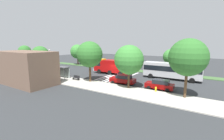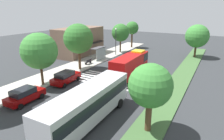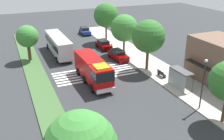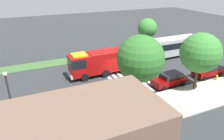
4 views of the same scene
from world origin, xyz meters
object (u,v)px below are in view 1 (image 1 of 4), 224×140
Objects in this scene: bench_near_shelter at (76,78)px; median_tree_west at (78,52)px; parked_car_mid at (160,85)px; median_tree_far_west at (171,57)px; sidewalk_tree_east at (40,55)px; fire_hydrant at (156,89)px; transit_bus at (172,70)px; sidewalk_tree_center at (90,55)px; sidewalk_tree_far_west at (188,57)px; fire_truck at (111,66)px; bus_stop_shelter at (63,70)px; street_lamp at (50,60)px; parked_car_east at (123,79)px; sidewalk_tree_west at (129,60)px; sidewalk_tree_far_east at (25,52)px.

median_tree_west is (15.97, -16.84, 4.01)m from bench_near_shelter.
parked_car_mid is 0.75× the size of median_tree_far_west.
sidewalk_tree_east reaches higher than median_tree_far_west.
fire_hydrant is (-16.09, -1.02, -0.10)m from bench_near_shelter.
transit_bus is 1.49× the size of sidewalk_tree_center.
sidewalk_tree_far_west reaches higher than fire_hydrant.
median_tree_west is at bearing -22.28° from fire_truck.
sidewalk_tree_far_west is (-24.30, -0.53, 3.81)m from bus_stop_shelter.
bus_stop_shelter is 0.43× the size of sidewalk_tree_far_west.
bus_stop_shelter is 5.00× the size of fire_hydrant.
street_lamp is 0.86× the size of median_tree_west.
fire_truck is at bearing -27.53° from parked_car_mid.
median_tree_west is at bearing 0.00° from median_tree_far_west.
parked_car_mid is at bearing 176.68° from parked_car_east.
parked_car_mid is 0.67× the size of sidewalk_tree_east.
street_lamp is 0.73× the size of sidewalk_tree_far_west.
sidewalk_tree_east is at bearing 102.34° from median_tree_west.
sidewalk_tree_west is (4.59, 11.02, 2.83)m from transit_bus.
median_tree_west is (19.25, -16.32, -0.81)m from sidewalk_tree_center.
sidewalk_tree_west is at bearing -177.42° from bench_near_shelter.
parked_car_east is 1.39× the size of bus_stop_shelter.
parked_car_east is 0.42× the size of transit_bus.
sidewalk_tree_east is at bearing 0.00° from sidewalk_tree_west.
parked_car_east is at bearing -128.41° from transit_bus.
sidewalk_tree_center is (-12.60, 0.40, 1.75)m from street_lamp.
bench_near_shelter is 0.21× the size of sidewalk_tree_center.
median_tree_far_west is at bearing -71.34° from sidewalk_tree_far_west.
sidewalk_tree_far_west is at bearing 179.23° from street_lamp.
transit_bus is at bearing -162.74° from sidewalk_tree_far_east.
fire_hydrant is (4.21, -0.50, -5.21)m from sidewalk_tree_far_west.
transit_bus is at bearing -173.30° from fire_truck.
parked_car_east is at bearing -174.22° from sidewalk_tree_east.
parked_car_mid is at bearing 152.73° from fire_truck.
sidewalk_tree_east is 6.86m from sidewalk_tree_far_east.
sidewalk_tree_center reaches higher than parked_car_east.
bench_near_shelter is at bearing 3.64° from fire_hydrant.
sidewalk_tree_far_east is (15.25, -0.53, 3.33)m from bus_stop_shelter.
bus_stop_shelter is 8.11m from sidewalk_tree_center.
median_tree_far_west is at bearing -85.29° from fire_hydrant.
sidewalk_tree_west reaches higher than parked_car_east.
sidewalk_tree_center is at bearing -140.10° from transit_bus.
median_tree_far_west is (-14.79, -16.84, 3.69)m from bench_near_shelter.
median_tree_far_west is 16.32m from fire_hydrant.
median_tree_west reaches higher than transit_bus.
parked_car_mid is 0.63× the size of sidewalk_tree_west.
median_tree_west is at bearing -67.34° from street_lamp.
bench_near_shelter is (2.21, 9.69, -1.41)m from fire_truck.
transit_bus is at bearing 104.97° from median_tree_far_west.
transit_bus is at bearing -69.62° from sidewalk_tree_far_west.
bench_near_shelter is 0.23× the size of sidewalk_tree_far_east.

